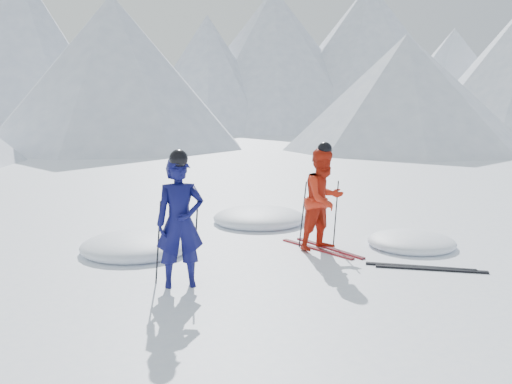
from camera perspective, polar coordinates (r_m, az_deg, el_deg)
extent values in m
plane|color=white|center=(9.50, 10.68, -6.63)|extent=(160.00, 160.00, 0.00)
cone|color=#B2BCD1|center=(49.57, -23.69, 13.76)|extent=(23.96, 23.96, 14.35)
cone|color=#B2BCD1|center=(59.66, -15.68, 12.11)|extent=(17.69, 17.69, 11.93)
cone|color=#B2BCD1|center=(52.55, -5.09, 12.26)|extent=(19.63, 19.63, 10.85)
cone|color=#B2BCD1|center=(56.90, 1.85, 13.71)|extent=(23.31, 23.31, 14.15)
cone|color=#B2BCD1|center=(59.07, 11.64, 13.72)|extent=(28.94, 28.94, 14.88)
cone|color=silver|center=(64.55, 19.92, 11.14)|extent=(24.45, 24.45, 10.76)
cone|color=#B2BCD1|center=(32.45, 15.38, 10.06)|extent=(14.00, 14.00, 6.50)
cone|color=#B2BCD1|center=(34.33, -14.68, 12.11)|extent=(16.00, 16.00, 9.00)
imported|color=#0B0D45|center=(7.69, -8.00, -3.22)|extent=(0.69, 0.46, 1.85)
imported|color=red|center=(9.64, 7.14, -0.78)|extent=(1.08, 0.98, 1.81)
cylinder|color=black|center=(7.89, -10.25, -5.27)|extent=(0.12, 0.09, 1.23)
cylinder|color=black|center=(8.04, -6.37, -4.90)|extent=(0.12, 0.07, 1.23)
cylinder|color=black|center=(9.83, 4.94, -2.35)|extent=(0.12, 0.10, 1.21)
cylinder|color=black|center=(9.95, 8.40, -2.28)|extent=(0.12, 0.09, 1.21)
cube|color=black|center=(9.79, 6.38, -5.96)|extent=(0.80, 1.58, 0.03)
cube|color=black|center=(9.88, 7.69, -5.85)|extent=(0.69, 1.62, 0.03)
cube|color=black|center=(9.07, 16.90, -7.55)|extent=(1.54, 0.88, 0.03)
cube|color=black|center=(9.00, 17.95, -7.73)|extent=(1.57, 0.82, 0.03)
ellipsoid|color=white|center=(9.89, -12.39, -6.07)|extent=(1.97, 1.97, 0.43)
ellipsoid|color=white|center=(10.37, 16.02, -5.50)|extent=(1.59, 1.59, 0.35)
ellipsoid|color=white|center=(11.95, 0.36, -3.21)|extent=(2.03, 2.03, 0.45)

